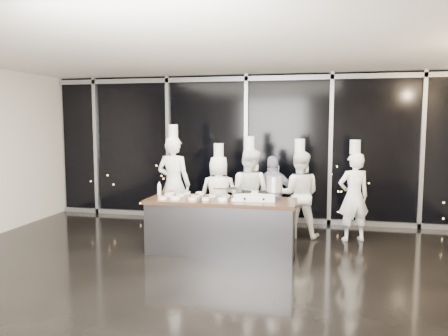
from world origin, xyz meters
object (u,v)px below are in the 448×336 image
Objects in this scene: demo_counter at (221,226)px; chef_center at (249,193)px; chef_side at (354,196)px; chef_right at (299,194)px; frying_pan at (234,190)px; chef_far_left at (174,183)px; stove at (255,196)px; stock_pot at (275,184)px; guest at (273,196)px; chef_left at (219,194)px.

demo_counter is 1.29× the size of chef_center.
chef_right is at bearing -23.33° from chef_side.
chef_far_left is at bearing 134.83° from frying_pan.
chef_far_left reaches higher than chef_side.
demo_counter is 1.19m from chef_center.
chef_side is (3.43, 0.05, -0.13)m from chef_far_left.
chef_right is (1.21, 1.28, 0.37)m from demo_counter.
chef_side is at bearing 29.88° from stove.
stock_pot is at bearing 135.88° from chef_center.
chef_right is (0.49, -0.02, 0.06)m from guest.
guest is at bearing -137.28° from chef_center.
stock_pot is 0.14× the size of chef_side.
chef_right reaches higher than demo_counter.
chef_center is at bearing 12.66° from chef_right.
chef_far_left reaches higher than frying_pan.
chef_far_left is 1.54m from chef_center.
stock_pot is at bearing 74.41° from chef_right.
chef_left is (-0.87, 1.16, -0.18)m from stove.
chef_left is (0.91, 0.02, -0.18)m from chef_far_left.
chef_side is (1.48, -0.06, 0.07)m from guest.
chef_far_left reaches higher than stove.
chef_left is at bearing -170.73° from chef_far_left.
chef_far_left reaches higher than stock_pot.
demo_counter is at bearing 52.07° from guest.
stove is 0.35m from frying_pan.
chef_center is 1.91m from chef_side.
chef_far_left is at bearing -9.12° from chef_left.
chef_side is (1.65, 1.19, -0.13)m from stove.
chef_left reaches higher than demo_counter.
frying_pan is at bearing 103.37° from chef_left.
chef_far_left is (-1.23, 1.20, 0.51)m from demo_counter.
chef_center is at bearing -176.56° from chef_far_left.
stock_pot is 0.14× the size of chef_left.
chef_center is (-0.57, 0.99, -0.32)m from stock_pot.
guest reaches higher than frying_pan.
demo_counter is 1.31m from chef_left.
chef_left is at bearing 108.23° from frying_pan.
stock_pot is (0.65, 0.09, 0.10)m from frying_pan.
chef_center is at bearing 80.16° from frying_pan.
chef_left is at bearing 104.73° from demo_counter.
frying_pan is at bearing 10.70° from chef_side.
chef_left is 0.95× the size of chef_side.
stock_pot is 0.14× the size of chef_right.
chef_side reaches higher than chef_left.
chef_right is (0.66, 1.22, -0.14)m from stove.
stock_pot is 0.12× the size of chef_far_left.
chef_left is (-1.19, 1.13, -0.39)m from stock_pot.
chef_far_left reaches higher than chef_center.
chef_far_left reaches higher than chef_right.
chef_center reaches higher than stock_pot.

